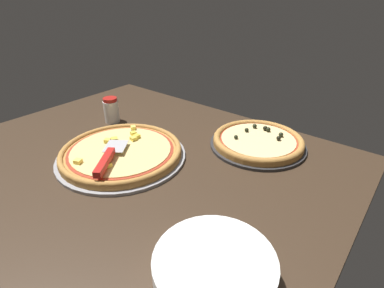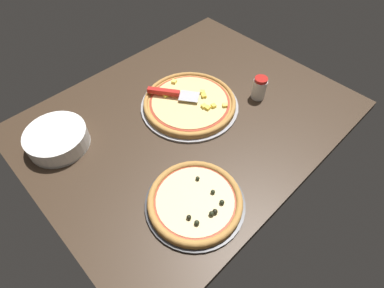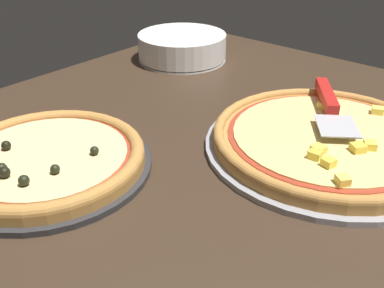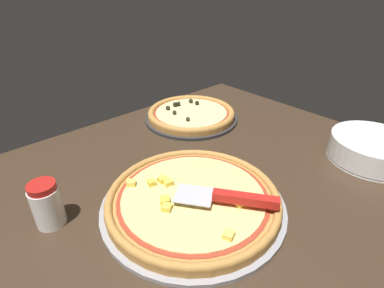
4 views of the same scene
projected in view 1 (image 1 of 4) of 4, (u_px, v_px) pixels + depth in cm
name	position (u px, v px, depth cm)	size (l,w,h in cm)	color
ground_plane	(140.00, 161.00, 101.25)	(131.22, 103.71, 3.60)	#38281C
pizza_pan_front	(122.00, 156.00, 99.80)	(42.38, 42.38, 1.00)	#939399
pizza_front	(121.00, 151.00, 98.91)	(39.83, 39.83, 3.43)	#B77F3D
pizza_pan_back	(257.00, 145.00, 106.71)	(33.73, 33.73, 1.00)	#2D2D30
pizza_back	(258.00, 140.00, 105.86)	(31.70, 31.70, 3.71)	#B77F3D
serving_spatula	(107.00, 159.00, 89.06)	(16.62, 20.85, 2.00)	#B7B7BC
plate_stack	(214.00, 271.00, 56.53)	(23.33, 23.33, 7.00)	white
parmesan_shaker	(111.00, 110.00, 123.53)	(6.13, 6.13, 10.39)	white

